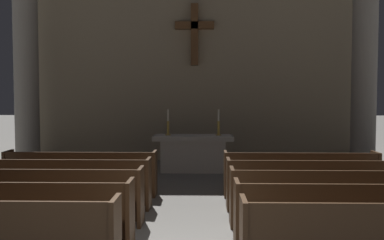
% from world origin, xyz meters
% --- Properties ---
extents(pew_left_row_2, '(3.19, 0.50, 0.95)m').
position_xyz_m(pew_left_row_2, '(-2.31, 1.02, 0.48)').
color(pew_left_row_2, '#422B19').
rests_on(pew_left_row_2, ground).
extents(pew_left_row_3, '(3.19, 0.50, 0.95)m').
position_xyz_m(pew_left_row_3, '(-2.31, 2.09, 0.48)').
color(pew_left_row_3, '#422B19').
rests_on(pew_left_row_3, ground).
extents(pew_left_row_4, '(3.19, 0.50, 0.95)m').
position_xyz_m(pew_left_row_4, '(-2.31, 3.15, 0.48)').
color(pew_left_row_4, '#422B19').
rests_on(pew_left_row_4, ground).
extents(pew_left_row_5, '(3.19, 0.50, 0.95)m').
position_xyz_m(pew_left_row_5, '(-2.31, 4.21, 0.48)').
color(pew_left_row_5, '#422B19').
rests_on(pew_left_row_5, ground).
extents(pew_right_row_1, '(3.19, 0.50, 0.95)m').
position_xyz_m(pew_right_row_1, '(2.31, -0.04, 0.48)').
color(pew_right_row_1, '#422B19').
rests_on(pew_right_row_1, ground).
extents(pew_right_row_2, '(3.19, 0.50, 0.95)m').
position_xyz_m(pew_right_row_2, '(2.31, 1.02, 0.48)').
color(pew_right_row_2, '#422B19').
rests_on(pew_right_row_2, ground).
extents(pew_right_row_3, '(3.19, 0.50, 0.95)m').
position_xyz_m(pew_right_row_3, '(2.31, 2.09, 0.48)').
color(pew_right_row_3, '#422B19').
rests_on(pew_right_row_3, ground).
extents(pew_right_row_4, '(3.19, 0.50, 0.95)m').
position_xyz_m(pew_right_row_4, '(2.31, 3.15, 0.48)').
color(pew_right_row_4, '#422B19').
rests_on(pew_right_row_4, ground).
extents(pew_right_row_5, '(3.19, 0.50, 0.95)m').
position_xyz_m(pew_right_row_5, '(2.31, 4.21, 0.48)').
color(pew_right_row_5, '#422B19').
rests_on(pew_right_row_5, ground).
extents(column_left_third, '(1.05, 1.05, 6.66)m').
position_xyz_m(column_left_third, '(-4.86, 7.81, 3.24)').
color(column_left_third, gray).
rests_on(column_left_third, ground).
extents(column_right_third, '(1.05, 1.05, 6.66)m').
position_xyz_m(column_right_third, '(4.86, 7.81, 3.24)').
color(column_right_third, gray).
rests_on(column_right_third, ground).
extents(altar, '(2.20, 0.90, 1.01)m').
position_xyz_m(altar, '(0.00, 7.24, 0.53)').
color(altar, '#BCB7AD').
rests_on(altar, ground).
extents(candlestick_left, '(0.16, 0.16, 0.72)m').
position_xyz_m(candlestick_left, '(-0.70, 7.24, 1.24)').
color(candlestick_left, '#B79338').
rests_on(candlestick_left, altar).
extents(candlestick_right, '(0.16, 0.16, 0.72)m').
position_xyz_m(candlestick_right, '(0.70, 7.24, 1.24)').
color(candlestick_right, '#B79338').
rests_on(candlestick_right, altar).
extents(apse_with_cross, '(10.83, 0.48, 7.31)m').
position_xyz_m(apse_with_cross, '(0.00, 9.37, 3.66)').
color(apse_with_cross, gray).
rests_on(apse_with_cross, ground).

